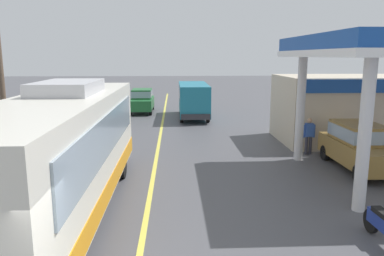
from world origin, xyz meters
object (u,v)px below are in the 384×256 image
object	(u,v)px
minibus_opposing_lane	(193,97)
motorcycle_parked_forecourt	(384,226)
coach_bus_main	(62,156)
car_trailing_behind_bus	(142,99)
car_at_pump	(360,144)
pedestrian_near_pump	(309,134)

from	to	relation	value
minibus_opposing_lane	motorcycle_parked_forecourt	size ratio (longest dim) A/B	3.41
coach_bus_main	car_trailing_behind_bus	bearing A→B (deg)	88.51
car_at_pump	minibus_opposing_lane	size ratio (longest dim) A/B	0.69
car_at_pump	motorcycle_parked_forecourt	size ratio (longest dim) A/B	2.33
coach_bus_main	motorcycle_parked_forecourt	size ratio (longest dim) A/B	6.13
minibus_opposing_lane	coach_bus_main	bearing A→B (deg)	-104.79
pedestrian_near_pump	car_trailing_behind_bus	bearing A→B (deg)	122.73
coach_bus_main	motorcycle_parked_forecourt	bearing A→B (deg)	-13.78
motorcycle_parked_forecourt	car_trailing_behind_bus	world-z (taller)	car_trailing_behind_bus
coach_bus_main	car_trailing_behind_bus	size ratio (longest dim) A/B	2.63
coach_bus_main	pedestrian_near_pump	bearing A→B (deg)	34.55
car_at_pump	minibus_opposing_lane	world-z (taller)	minibus_opposing_lane
car_at_pump	minibus_opposing_lane	distance (m)	14.19
car_at_pump	car_trailing_behind_bus	world-z (taller)	same
car_at_pump	minibus_opposing_lane	xyz separation A→B (m)	(-5.83, 12.93, 0.46)
motorcycle_parked_forecourt	car_trailing_behind_bus	size ratio (longest dim) A/B	0.43
minibus_opposing_lane	motorcycle_parked_forecourt	xyz separation A→B (m)	(3.57, -18.78, -1.03)
car_at_pump	pedestrian_near_pump	bearing A→B (deg)	115.34
car_trailing_behind_bus	motorcycle_parked_forecourt	bearing A→B (deg)	-70.92
motorcycle_parked_forecourt	minibus_opposing_lane	bearing A→B (deg)	100.76
minibus_opposing_lane	pedestrian_near_pump	distance (m)	11.54
car_at_pump	car_trailing_behind_bus	distance (m)	18.58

